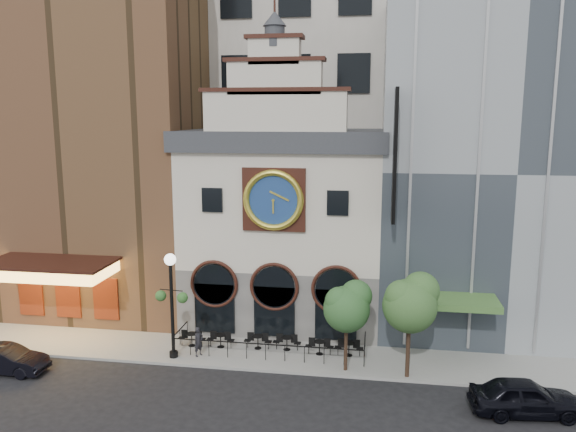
# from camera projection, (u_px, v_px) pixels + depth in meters

# --- Properties ---
(ground) EXTENTS (120.00, 120.00, 0.00)m
(ground) POSITION_uv_depth(u_px,v_px,m) (261.00, 372.00, 29.30)
(ground) COLOR black
(ground) RESTS_ON ground
(sidewalk) EXTENTS (44.00, 5.00, 0.15)m
(sidewalk) POSITION_uv_depth(u_px,v_px,m) (270.00, 351.00, 31.72)
(sidewalk) COLOR gray
(sidewalk) RESTS_ON ground
(clock_building) EXTENTS (12.60, 8.78, 18.65)m
(clock_building) POSITION_uv_depth(u_px,v_px,m) (285.00, 220.00, 35.72)
(clock_building) COLOR #605E5B
(clock_building) RESTS_ON ground
(theater_building) EXTENTS (14.00, 15.60, 25.00)m
(theater_building) POSITION_uv_depth(u_px,v_px,m) (104.00, 125.00, 38.73)
(theater_building) COLOR brown
(theater_building) RESTS_ON ground
(retail_building) EXTENTS (14.00, 14.40, 20.00)m
(retail_building) POSITION_uv_depth(u_px,v_px,m) (494.00, 165.00, 35.24)
(retail_building) COLOR gray
(retail_building) RESTS_ON ground
(office_tower) EXTENTS (20.00, 16.00, 40.00)m
(office_tower) POSITION_uv_depth(u_px,v_px,m) (309.00, 30.00, 45.20)
(office_tower) COLOR beige
(office_tower) RESTS_ON ground
(cafe_railing) EXTENTS (10.60, 2.60, 0.90)m
(cafe_railing) POSITION_uv_depth(u_px,v_px,m) (270.00, 343.00, 31.63)
(cafe_railing) COLOR black
(cafe_railing) RESTS_ON sidewalk
(bistro_0) EXTENTS (1.58, 0.68, 0.90)m
(bistro_0) POSITION_uv_depth(u_px,v_px,m) (192.00, 338.00, 32.21)
(bistro_0) COLOR black
(bistro_0) RESTS_ON sidewalk
(bistro_1) EXTENTS (1.58, 0.68, 0.90)m
(bistro_1) POSITION_uv_depth(u_px,v_px,m) (221.00, 339.00, 32.04)
(bistro_1) COLOR black
(bistro_1) RESTS_ON sidewalk
(bistro_2) EXTENTS (1.58, 0.68, 0.90)m
(bistro_2) POSITION_uv_depth(u_px,v_px,m) (258.00, 341.00, 31.85)
(bistro_2) COLOR black
(bistro_2) RESTS_ON sidewalk
(bistro_3) EXTENTS (1.58, 0.68, 0.90)m
(bistro_3) POSITION_uv_depth(u_px,v_px,m) (287.00, 342.00, 31.67)
(bistro_3) COLOR black
(bistro_3) RESTS_ON sidewalk
(bistro_4) EXTENTS (1.58, 0.68, 0.90)m
(bistro_4) POSITION_uv_depth(u_px,v_px,m) (319.00, 346.00, 31.09)
(bistro_4) COLOR black
(bistro_4) RESTS_ON sidewalk
(bistro_5) EXTENTS (1.58, 0.68, 0.90)m
(bistro_5) POSITION_uv_depth(u_px,v_px,m) (349.00, 348.00, 30.91)
(bistro_5) COLOR black
(bistro_5) RESTS_ON sidewalk
(car_right) EXTENTS (5.01, 2.43, 1.65)m
(car_right) POSITION_uv_depth(u_px,v_px,m) (525.00, 397.00, 25.07)
(car_right) COLOR black
(car_right) RESTS_ON ground
(car_left) EXTENTS (4.27, 1.51, 1.41)m
(car_left) POSITION_uv_depth(u_px,v_px,m) (6.00, 360.00, 29.20)
(car_left) COLOR black
(car_left) RESTS_ON ground
(pedestrian) EXTENTS (0.64, 0.71, 1.64)m
(pedestrian) POSITION_uv_depth(u_px,v_px,m) (199.00, 342.00, 30.85)
(pedestrian) COLOR black
(pedestrian) RESTS_ON sidewalk
(lamppost) EXTENTS (1.86, 0.72, 5.84)m
(lamppost) POSITION_uv_depth(u_px,v_px,m) (171.00, 294.00, 30.19)
(lamppost) COLOR black
(lamppost) RESTS_ON sidewalk
(tree_left) EXTENTS (2.49, 2.40, 4.80)m
(tree_left) POSITION_uv_depth(u_px,v_px,m) (348.00, 305.00, 28.67)
(tree_left) COLOR #382619
(tree_left) RESTS_ON sidewalk
(tree_right) EXTENTS (2.82, 2.71, 5.43)m
(tree_right) POSITION_uv_depth(u_px,v_px,m) (411.00, 301.00, 27.85)
(tree_right) COLOR #382619
(tree_right) RESTS_ON sidewalk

